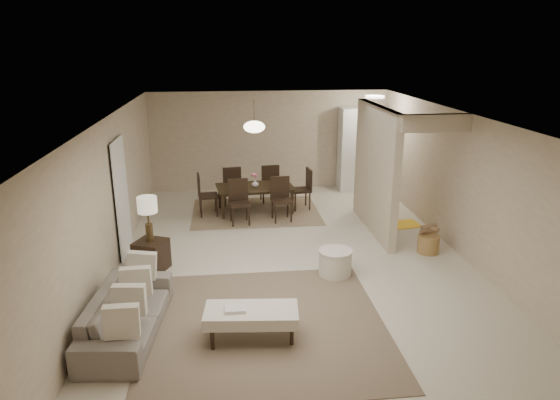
{
  "coord_description": "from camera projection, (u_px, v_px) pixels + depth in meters",
  "views": [
    {
      "loc": [
        -1.11,
        -8.0,
        3.63
      ],
      "look_at": [
        -0.21,
        0.13,
        1.05
      ],
      "focal_mm": 32.0,
      "sensor_mm": 36.0,
      "label": 1
    }
  ],
  "objects": [
    {
      "name": "floor",
      "position": [
        293.0,
        258.0,
        8.79
      ],
      "size": [
        9.0,
        9.0,
        0.0
      ],
      "primitive_type": "plane",
      "color": "beige",
      "rests_on": "ground"
    },
    {
      "name": "ceiling",
      "position": [
        294.0,
        116.0,
        8.04
      ],
      "size": [
        9.0,
        9.0,
        0.0
      ],
      "primitive_type": "plane",
      "rotation": [
        3.14,
        0.0,
        0.0
      ],
      "color": "white",
      "rests_on": "back_wall"
    },
    {
      "name": "back_wall",
      "position": [
        269.0,
        141.0,
        12.68
      ],
      "size": [
        6.0,
        0.0,
        6.0
      ],
      "primitive_type": "plane",
      "rotation": [
        1.57,
        0.0,
        0.0
      ],
      "color": "tan",
      "rests_on": "floor"
    },
    {
      "name": "left_wall",
      "position": [
        111.0,
        196.0,
        8.1
      ],
      "size": [
        0.0,
        9.0,
        9.0
      ],
      "primitive_type": "plane",
      "rotation": [
        1.57,
        0.0,
        1.57
      ],
      "color": "tan",
      "rests_on": "floor"
    },
    {
      "name": "right_wall",
      "position": [
        463.0,
        185.0,
        8.73
      ],
      "size": [
        0.0,
        9.0,
        9.0
      ],
      "primitive_type": "plane",
      "rotation": [
        1.57,
        0.0,
        -1.57
      ],
      "color": "tan",
      "rests_on": "floor"
    },
    {
      "name": "partition",
      "position": [
        375.0,
        170.0,
        9.79
      ],
      "size": [
        0.15,
        2.5,
        2.5
      ],
      "primitive_type": "cube",
      "color": "tan",
      "rests_on": "floor"
    },
    {
      "name": "doorway",
      "position": [
        121.0,
        199.0,
        8.74
      ],
      "size": [
        0.04,
        0.9,
        2.04
      ],
      "primitive_type": "cube",
      "color": "black",
      "rests_on": "floor"
    },
    {
      "name": "pantry_cabinet",
      "position": [
        363.0,
        149.0,
        12.66
      ],
      "size": [
        1.2,
        0.55,
        2.1
      ],
      "primitive_type": "cube",
      "color": "silver",
      "rests_on": "floor"
    },
    {
      "name": "flush_light",
      "position": [
        375.0,
        97.0,
        11.33
      ],
      "size": [
        0.44,
        0.44,
        0.05
      ],
      "primitive_type": "cylinder",
      "color": "white",
      "rests_on": "ceiling"
    },
    {
      "name": "living_rug",
      "position": [
        265.0,
        325.0,
        6.72
      ],
      "size": [
        3.2,
        3.2,
        0.01
      ],
      "primitive_type": "cube",
      "color": "brown",
      "rests_on": "floor"
    },
    {
      "name": "sofa",
      "position": [
        127.0,
        313.0,
        6.44
      ],
      "size": [
        2.09,
        0.98,
        0.59
      ],
      "primitive_type": "imported",
      "rotation": [
        0.0,
        0.0,
        1.47
      ],
      "color": "slate",
      "rests_on": "floor"
    },
    {
      "name": "ottoman_bench",
      "position": [
        251.0,
        315.0,
        6.31
      ],
      "size": [
        1.23,
        0.65,
        0.42
      ],
      "rotation": [
        0.0,
        0.0,
        -0.09
      ],
      "color": "beige",
      "rests_on": "living_rug"
    },
    {
      "name": "side_table",
      "position": [
        151.0,
        255.0,
        8.29
      ],
      "size": [
        0.62,
        0.62,
        0.52
      ],
      "primitive_type": "cube",
      "rotation": [
        0.0,
        0.0,
        -0.42
      ],
      "color": "black",
      "rests_on": "floor"
    },
    {
      "name": "table_lamp",
      "position": [
        147.0,
        209.0,
        8.04
      ],
      "size": [
        0.32,
        0.32,
        0.76
      ],
      "color": "#4E3C21",
      "rests_on": "side_table"
    },
    {
      "name": "round_pouf",
      "position": [
        335.0,
        263.0,
        8.12
      ],
      "size": [
        0.55,
        0.55,
        0.43
      ],
      "primitive_type": "cylinder",
      "color": "beige",
      "rests_on": "floor"
    },
    {
      "name": "wicker_basket",
      "position": [
        428.0,
        244.0,
        9.01
      ],
      "size": [
        0.39,
        0.39,
        0.33
      ],
      "primitive_type": "cylinder",
      "rotation": [
        0.0,
        0.0,
        0.01
      ],
      "color": "olive",
      "rests_on": "floor"
    },
    {
      "name": "dining_rug",
      "position": [
        256.0,
        212.0,
        11.21
      ],
      "size": [
        2.8,
        2.1,
        0.01
      ],
      "primitive_type": "cube",
      "color": "#806F4F",
      "rests_on": "floor"
    },
    {
      "name": "dining_table",
      "position": [
        255.0,
        199.0,
        11.12
      ],
      "size": [
        1.77,
        1.11,
        0.59
      ],
      "primitive_type": "imported",
      "rotation": [
        0.0,
        0.0,
        0.11
      ],
      "color": "black",
      "rests_on": "dining_rug"
    },
    {
      "name": "dining_chairs",
      "position": [
        255.0,
        192.0,
        11.07
      ],
      "size": [
        2.54,
        1.94,
        0.94
      ],
      "color": "black",
      "rests_on": "dining_rug"
    },
    {
      "name": "vase",
      "position": [
        255.0,
        183.0,
        11.01
      ],
      "size": [
        0.18,
        0.18,
        0.15
      ],
      "primitive_type": "imported",
      "rotation": [
        0.0,
        0.0,
        -0.25
      ],
      "color": "white",
      "rests_on": "dining_table"
    },
    {
      "name": "yellow_mat",
      "position": [
        400.0,
        225.0,
        10.41
      ],
      "size": [
        0.89,
        0.61,
        0.01
      ],
      "primitive_type": "cube",
      "rotation": [
        0.0,
        0.0,
        0.13
      ],
      "color": "yellow",
      "rests_on": "floor"
    },
    {
      "name": "pendant_light",
      "position": [
        254.0,
        127.0,
        10.63
      ],
      "size": [
        0.46,
        0.46,
        0.71
      ],
      "color": "#4E3C21",
      "rests_on": "ceiling"
    }
  ]
}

